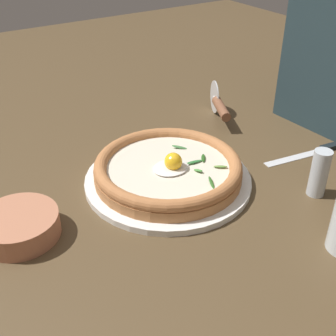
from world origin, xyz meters
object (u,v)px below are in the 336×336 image
at_px(table_knife, 323,149).
at_px(pizza, 168,168).
at_px(pizza_cutter, 219,105).
at_px(side_bowl, 19,226).
at_px(pepper_shaker, 319,173).

bearing_deg(table_knife, pizza, -13.03).
distance_m(pizza, table_knife, 0.35).
xyz_separation_m(pizza_cutter, table_knife, (-0.10, 0.24, -0.04)).
relative_size(side_bowl, table_knife, 0.57).
xyz_separation_m(side_bowl, pizza_cutter, (-0.53, -0.16, 0.02)).
distance_m(table_knife, pepper_shaker, 0.17).
relative_size(pizza, pizza_cutter, 1.86).
bearing_deg(pizza, pepper_shaker, 139.27).
height_order(side_bowl, pepper_shaker, pepper_shaker).
bearing_deg(pizza_cutter, pizza, 32.72).
distance_m(side_bowl, table_knife, 0.63).
relative_size(table_knife, pepper_shaker, 2.49).
relative_size(pizza_cutter, table_knife, 0.66).
xyz_separation_m(table_knife, pepper_shaker, (0.14, 0.10, 0.04)).
height_order(pizza, side_bowl, pizza).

